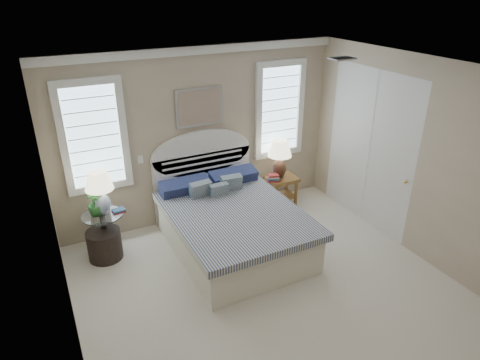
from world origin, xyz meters
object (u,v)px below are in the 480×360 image
object	(u,v)px
nightstand_right	(281,185)
lamp_left	(99,188)
side_table_left	(104,230)
floor_pot	(105,244)
bed	(230,222)
lamp_right	(280,155)

from	to	relation	value
nightstand_right	lamp_left	bearing A→B (deg)	-179.01
side_table_left	floor_pot	world-z (taller)	side_table_left
side_table_left	lamp_left	xyz separation A→B (m)	(0.03, 0.05, 0.62)
nightstand_right	lamp_left	xyz separation A→B (m)	(-2.92, -0.05, 0.62)
nightstand_right	lamp_left	distance (m)	2.99
nightstand_right	floor_pot	xyz separation A→B (m)	(-2.99, -0.20, -0.17)
bed	nightstand_right	xyz separation A→B (m)	(1.30, 0.69, 0.00)
nightstand_right	lamp_left	size ratio (longest dim) A/B	0.86
bed	floor_pot	size ratio (longest dim) A/B	4.88
bed	side_table_left	bearing A→B (deg)	160.26
bed	lamp_left	distance (m)	1.85
nightstand_right	side_table_left	bearing A→B (deg)	-178.06
nightstand_right	lamp_right	size ratio (longest dim) A/B	0.82
side_table_left	lamp_left	world-z (taller)	lamp_left
side_table_left	nightstand_right	xyz separation A→B (m)	(2.95, 0.10, -0.00)
side_table_left	nightstand_right	size ratio (longest dim) A/B	1.19
side_table_left	nightstand_right	bearing A→B (deg)	1.94
bed	lamp_right	distance (m)	1.57
side_table_left	lamp_right	bearing A→B (deg)	3.08
bed	lamp_left	xyz separation A→B (m)	(-1.62, 0.64, 0.62)
side_table_left	floor_pot	xyz separation A→B (m)	(-0.04, -0.10, -0.17)
lamp_left	lamp_right	size ratio (longest dim) A/B	0.95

